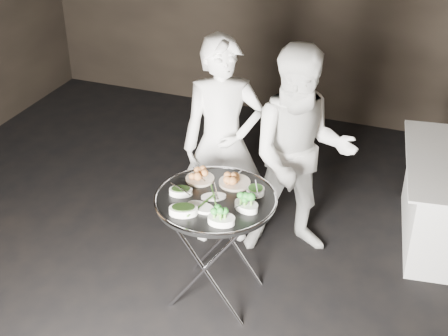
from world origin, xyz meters
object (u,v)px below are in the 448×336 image
(tray_stand, at_px, (216,244))
(serving_tray, at_px, (216,199))
(waiter_left, at_px, (223,144))
(waiter_right, at_px, (301,155))

(tray_stand, height_order, serving_tray, serving_tray)
(serving_tray, xyz_separation_m, waiter_left, (-0.21, 0.69, 0.01))
(waiter_left, relative_size, waiter_right, 1.00)
(tray_stand, xyz_separation_m, waiter_left, (-0.21, 0.69, 0.37))
(tray_stand, distance_m, waiter_left, 0.81)
(waiter_right, bearing_deg, serving_tray, -137.47)
(waiter_left, bearing_deg, waiter_right, -20.60)
(serving_tray, height_order, waiter_left, waiter_left)
(waiter_right, bearing_deg, waiter_left, 163.04)
(tray_stand, height_order, waiter_left, waiter_left)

